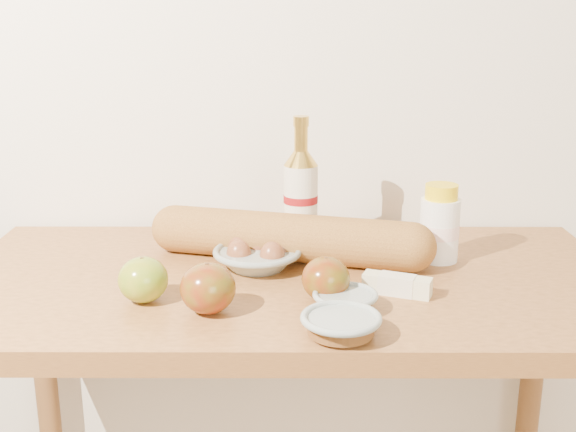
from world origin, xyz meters
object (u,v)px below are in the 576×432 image
object	(u,v)px
table	(288,338)
cream_bottle	(440,225)
egg_bowl	(258,255)
bourbon_bottle	(301,200)
baguette	(289,237)

from	to	relation	value
table	cream_bottle	xyz separation A→B (m)	(0.28, 0.09, 0.19)
table	egg_bowl	distance (m)	0.16
bourbon_bottle	egg_bowl	xyz separation A→B (m)	(-0.08, -0.08, -0.09)
baguette	table	bearing A→B (deg)	-76.19
table	baguette	distance (m)	0.19
egg_bowl	cream_bottle	bearing A→B (deg)	7.12
egg_bowl	bourbon_bottle	bearing A→B (deg)	44.25
cream_bottle	table	bearing A→B (deg)	-166.42
egg_bowl	table	bearing A→B (deg)	-37.27
cream_bottle	egg_bowl	size ratio (longest dim) A/B	0.78
cream_bottle	baguette	xyz separation A→B (m)	(-0.28, -0.00, -0.02)
egg_bowl	baguette	xyz separation A→B (m)	(0.06, 0.04, 0.02)
bourbon_bottle	baguette	bearing A→B (deg)	-99.03
bourbon_bottle	cream_bottle	distance (m)	0.27
egg_bowl	baguette	size ratio (longest dim) A/B	0.34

